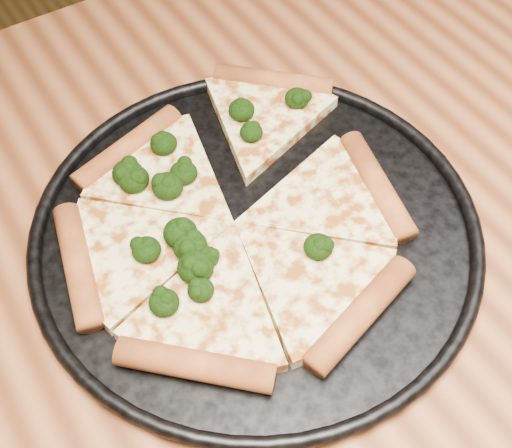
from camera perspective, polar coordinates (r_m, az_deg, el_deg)
dining_table at (r=0.68m, az=3.17°, el=-7.31°), size 1.20×0.90×0.75m
pizza_pan at (r=0.61m, az=0.00°, el=-0.45°), size 0.40×0.40×0.02m
pizza at (r=0.61m, az=-1.66°, el=0.68°), size 0.35×0.35×0.02m
broccoli_florets at (r=0.61m, az=-5.34°, el=1.74°), size 0.25×0.20×0.02m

